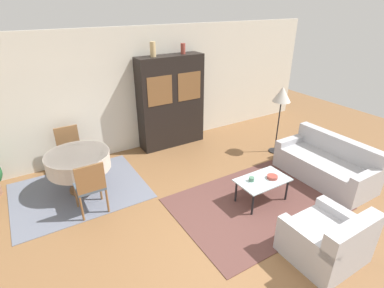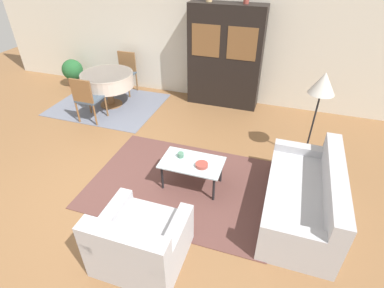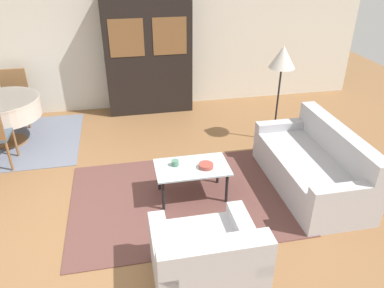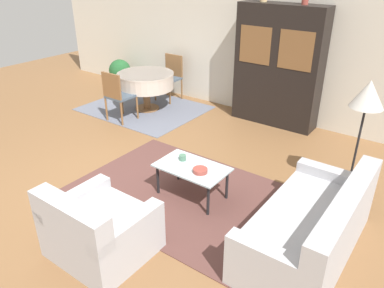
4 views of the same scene
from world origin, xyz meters
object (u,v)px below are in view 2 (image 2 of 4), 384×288
Objects in this scene: couch at (304,198)px; dining_chair_near at (87,97)px; cup at (181,155)px; dining_table at (108,80)px; bowl at (202,165)px; armchair at (140,243)px; coffee_table at (192,165)px; potted_plant at (73,71)px; dining_chair_far at (125,70)px; display_cabinet at (225,57)px; floor_lamp at (322,87)px.

couch is 1.93× the size of dining_chair_near.
couch reaches higher than cup.
dining_chair_near is 2.62m from cup.
dining_table is 3.39m from bowl.
armchair is 1.06× the size of coffee_table.
coffee_table is 4.79m from potted_plant.
coffee_table is at bearing -37.42° from dining_table.
dining_chair_far reaches higher than cup.
cup is (2.37, -2.67, -0.07)m from dining_chair_far.
cup is (-0.20, 0.06, 0.08)m from coffee_table.
bowl is (0.38, -2.91, -0.59)m from display_cabinet.
coffee_table is 0.22m from cup.
potted_plant is (-3.78, -0.22, -0.67)m from display_cabinet.
dining_table is at bearing 63.51° from couch.
display_cabinet reaches higher than floor_lamp.
display_cabinet reaches higher than dining_chair_near.
dining_chair_near reaches higher than couch.
dining_table is at bearing 170.15° from floor_lamp.
cup reaches higher than coffee_table.
potted_plant is at bearing -176.62° from display_cabinet.
bowl is at bearing 134.36° from dining_chair_far.
dining_table is 0.77m from dining_chair_near.
floor_lamp reaches higher than coffee_table.
coffee_table is at bearing -18.21° from cup.
bowl is 4.96m from potted_plant.
dining_table is (-4.14, 2.06, 0.30)m from couch.
display_cabinet is at bearing 138.35° from floor_lamp.
potted_plant is (-1.44, 1.45, -0.17)m from dining_chair_near.
floor_lamp is 17.01× the size of cup.
couch is 2.01× the size of coffee_table.
dining_table is 4.28m from floor_lamp.
couch is at bearing -17.34° from dining_chair_near.
armchair is 1.41m from coffee_table.
dining_chair_near is 4.23m from floor_lamp.
dining_chair_near reaches higher than coffee_table.
coffee_table is at bearing -24.91° from dining_chair_near.
dining_table is at bearing 142.58° from coffee_table.
dining_table is 1.61m from potted_plant.
potted_plant is at bearing 133.71° from armchair.
couch is at bearing -58.71° from display_cabinet.
armchair is at bearing -102.92° from bowl.
armchair is at bearing -46.99° from dining_chair_near.
potted_plant reaches higher than bowl.
dining_chair_near is 0.61× the size of floor_lamp.
dining_chair_near is at bearing 133.01° from armchair.
display_cabinet reaches higher than dining_table.
display_cabinet is at bearing 21.00° from dining_table.
display_cabinet is at bearing 91.02° from armchair.
floor_lamp reaches higher than dining_table.
display_cabinet is 2.85m from cup.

